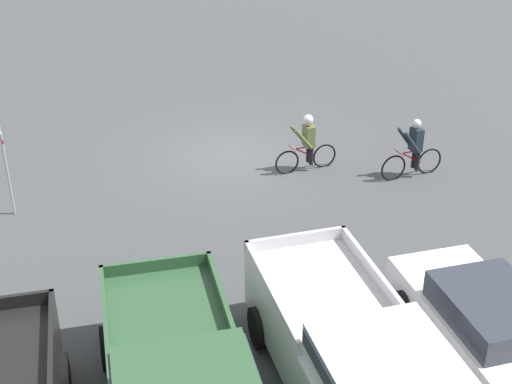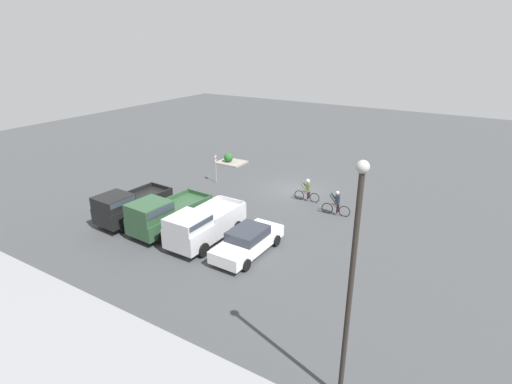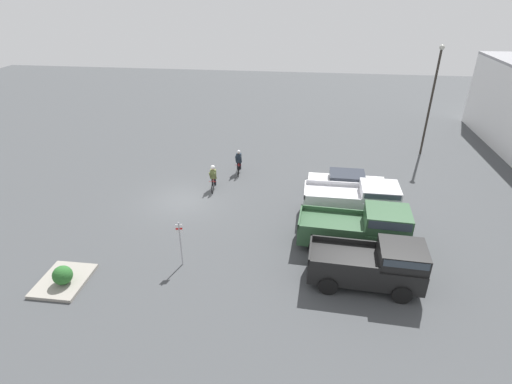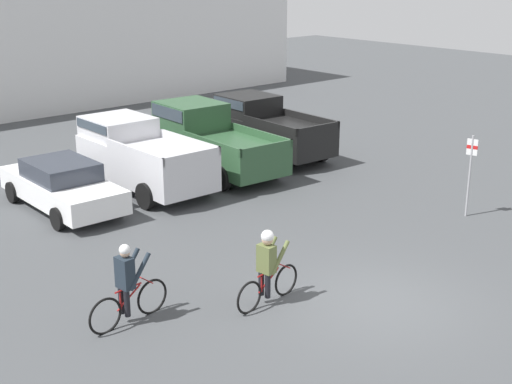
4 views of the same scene
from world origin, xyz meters
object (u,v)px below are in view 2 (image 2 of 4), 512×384
(shrub, at_px, (228,157))
(fire_lane_sign, at_px, (216,166))
(sedan_0, at_px, (248,241))
(lamppost, at_px, (352,275))
(pickup_truck_1, at_px, (164,214))
(pickup_truck_0, at_px, (203,225))
(cyclist_1, at_px, (337,203))
(cyclist_0, at_px, (307,190))
(pickup_truck_2, at_px, (129,205))

(shrub, bearing_deg, fire_lane_sign, 114.05)
(sedan_0, xyz_separation_m, lamppost, (-7.47, 6.24, 3.89))
(pickup_truck_1, distance_m, lamppost, 14.77)
(pickup_truck_1, xyz_separation_m, fire_lane_sign, (2.51, -8.45, 0.27))
(pickup_truck_0, distance_m, cyclist_1, 8.98)
(cyclist_0, bearing_deg, pickup_truck_0, 74.01)
(sedan_0, bearing_deg, pickup_truck_0, 5.56)
(sedan_0, height_order, cyclist_1, cyclist_1)
(sedan_0, bearing_deg, shrub, -51.32)
(cyclist_1, xyz_separation_m, fire_lane_sign, (10.41, -0.97, 0.58))
(pickup_truck_2, height_order, fire_lane_sign, fire_lane_sign)
(pickup_truck_0, height_order, lamppost, lamppost)
(pickup_truck_1, height_order, shrub, pickup_truck_1)
(pickup_truck_2, xyz_separation_m, fire_lane_sign, (-0.28, -8.61, 0.31))
(pickup_truck_0, height_order, shrub, pickup_truck_0)
(sedan_0, xyz_separation_m, pickup_truck_2, (8.42, 0.52, 0.37))
(sedan_0, xyz_separation_m, shrub, (10.23, -12.78, -0.15))
(lamppost, bearing_deg, cyclist_0, -61.83)
(sedan_0, distance_m, cyclist_1, 7.48)
(cyclist_1, height_order, lamppost, lamppost)
(pickup_truck_1, relative_size, fire_lane_sign, 2.32)
(pickup_truck_0, distance_m, lamppost, 12.39)
(pickup_truck_1, relative_size, shrub, 6.39)
(fire_lane_sign, relative_size, lamppost, 0.29)
(sedan_0, distance_m, pickup_truck_0, 2.84)
(shrub, bearing_deg, pickup_truck_0, 119.64)
(pickup_truck_0, distance_m, fire_lane_sign, 9.93)
(pickup_truck_2, height_order, cyclist_0, pickup_truck_2)
(cyclist_0, height_order, fire_lane_sign, fire_lane_sign)
(fire_lane_sign, bearing_deg, pickup_truck_0, 122.52)
(pickup_truck_1, distance_m, fire_lane_sign, 8.82)
(pickup_truck_1, relative_size, lamppost, 0.67)
(pickup_truck_1, bearing_deg, cyclist_0, -121.36)
(cyclist_0, xyz_separation_m, shrub, (9.89, -4.45, -0.28))
(pickup_truck_1, height_order, cyclist_1, pickup_truck_1)
(sedan_0, relative_size, pickup_truck_2, 0.96)
(pickup_truck_0, xyz_separation_m, shrub, (7.43, -13.05, -0.51))
(lamppost, bearing_deg, fire_lane_sign, -42.58)
(sedan_0, xyz_separation_m, cyclist_0, (0.34, -8.33, 0.13))
(cyclist_0, distance_m, cyclist_1, 2.88)
(pickup_truck_0, height_order, cyclist_0, pickup_truck_0)
(pickup_truck_2, bearing_deg, sedan_0, -176.49)
(lamppost, bearing_deg, sedan_0, -39.90)
(cyclist_1, bearing_deg, pickup_truck_2, 35.54)
(cyclist_0, xyz_separation_m, cyclist_1, (-2.61, 1.21, -0.03))
(shrub, bearing_deg, pickup_truck_1, 109.30)
(cyclist_1, bearing_deg, cyclist_0, -24.79)
(pickup_truck_0, xyz_separation_m, lamppost, (-10.27, 5.97, 3.52))
(pickup_truck_1, relative_size, cyclist_0, 2.90)
(pickup_truck_2, height_order, cyclist_1, pickup_truck_2)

